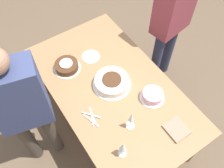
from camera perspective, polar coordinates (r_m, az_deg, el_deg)
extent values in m
plane|color=brown|center=(2.87, 0.00, -8.65)|extent=(12.00, 12.00, 0.00)
cube|color=#9E754C|center=(2.25, 0.00, -0.93)|extent=(1.72, 0.98, 0.03)
cylinder|color=brown|center=(2.90, -15.65, 2.21)|extent=(0.07, 0.07, 0.69)
cylinder|color=brown|center=(3.09, -1.70, 9.20)|extent=(0.07, 0.07, 0.69)
cylinder|color=brown|center=(2.51, 18.64, -13.53)|extent=(0.07, 0.07, 0.69)
cylinder|color=white|center=(2.25, -0.04, -0.09)|extent=(0.35, 0.35, 0.01)
cylinder|color=silver|center=(2.22, -0.04, 0.47)|extent=(0.31, 0.31, 0.07)
cylinder|color=#4C2D19|center=(2.19, -0.04, 1.09)|extent=(0.17, 0.17, 0.01)
cylinder|color=white|center=(2.40, -10.21, 3.61)|extent=(0.26, 0.26, 0.01)
cylinder|color=#4C2D19|center=(2.37, -10.32, 4.11)|extent=(0.22, 0.22, 0.06)
cylinder|color=silver|center=(2.35, -10.46, 4.65)|extent=(0.12, 0.12, 0.01)
cylinder|color=white|center=(2.21, 9.11, -3.10)|extent=(0.22, 0.22, 0.01)
cylinder|color=#E5B2C6|center=(2.17, 9.25, -2.57)|extent=(0.18, 0.18, 0.07)
cylinder|color=silver|center=(2.06, 4.16, -9.49)|extent=(0.07, 0.07, 0.00)
cylinder|color=silver|center=(2.01, 4.26, -8.85)|extent=(0.01, 0.01, 0.10)
cone|color=silver|center=(1.92, 4.45, -7.50)|extent=(0.04, 0.04, 0.11)
cylinder|color=silver|center=(1.97, 2.36, -15.54)|extent=(0.07, 0.07, 0.00)
cylinder|color=silver|center=(1.93, 2.41, -15.09)|extent=(0.01, 0.01, 0.09)
cone|color=silver|center=(1.83, 2.52, -14.09)|extent=(0.05, 0.05, 0.11)
cylinder|color=white|center=(2.46, -4.88, 6.25)|extent=(0.18, 0.18, 0.01)
cube|color=silver|center=(2.10, -4.44, -7.24)|extent=(0.17, 0.05, 0.00)
cube|color=silver|center=(2.09, -4.64, -7.58)|extent=(0.16, 0.07, 0.00)
cube|color=silver|center=(2.08, -4.79, -8.32)|extent=(0.17, 0.06, 0.00)
cube|color=silver|center=(2.10, -4.82, -7.04)|extent=(0.14, 0.11, 0.00)
cube|color=gray|center=(2.10, 14.59, -9.96)|extent=(0.18, 0.17, 0.02)
cylinder|color=#4C4238|center=(2.50, -18.60, -11.93)|extent=(0.11, 0.11, 0.76)
cylinder|color=#4C4238|center=(2.48, -13.67, -10.56)|extent=(0.11, 0.11, 0.76)
cube|color=#38426B|center=(1.89, -20.99, -2.92)|extent=(0.31, 0.44, 0.63)
cylinder|color=#2D334C|center=(3.05, 12.87, 7.93)|extent=(0.11, 0.11, 0.78)
cylinder|color=#2D334C|center=(2.92, 10.16, 5.81)|extent=(0.11, 0.11, 0.78)
cube|color=brown|center=(2.50, 14.39, 17.67)|extent=(0.28, 0.43, 0.65)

